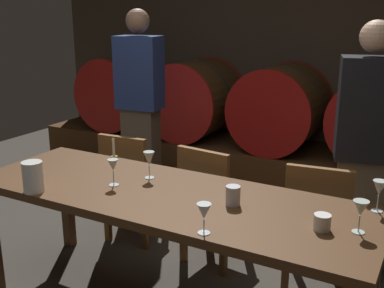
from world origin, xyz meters
name	(u,v)px	position (x,y,z in m)	size (l,w,h in m)	color
back_wall	(298,58)	(0.00, 2.99, 1.28)	(6.07, 0.24, 2.57)	#473A2D
barrel_shelf	(276,167)	(0.00, 2.44, 0.21)	(5.46, 0.90, 0.43)	#4C2D16
wine_barrel_far_left	(125,92)	(-1.90, 2.44, 0.84)	(0.84, 0.81, 0.84)	#513319
wine_barrel_left	(195,99)	(-0.95, 2.44, 0.84)	(0.84, 0.81, 0.84)	#513319
wine_barrel_center	(280,108)	(0.01, 2.44, 0.84)	(0.84, 0.81, 0.84)	#513319
wine_barrel_right	(381,118)	(0.95, 2.44, 0.84)	(0.84, 0.81, 0.84)	brown
dining_table	(166,205)	(0.12, 0.11, 0.70)	(2.38, 0.81, 0.77)	#4C2D16
chair_left	(131,182)	(-0.62, 0.77, 0.49)	(0.43, 0.43, 0.88)	brown
chair_center	(211,200)	(0.09, 0.75, 0.49)	(0.44, 0.44, 0.88)	brown
chair_right	(318,221)	(0.84, 0.77, 0.49)	(0.45, 0.45, 0.88)	brown
guest_left	(140,110)	(-0.91, 1.34, 0.92)	(0.41, 0.29, 1.79)	brown
guest_right	(364,153)	(1.03, 1.09, 0.88)	(0.43, 0.33, 1.72)	brown
candle_center	(114,153)	(-0.52, 0.46, 0.82)	(0.05, 0.05, 0.17)	olive
pitcher	(33,177)	(-0.55, -0.24, 0.86)	(0.12, 0.12, 0.18)	white
wine_glass_far_left	(113,166)	(-0.21, 0.06, 0.89)	(0.06, 0.06, 0.16)	silver
wine_glass_left	(149,159)	(-0.10, 0.27, 0.90)	(0.07, 0.07, 0.17)	silver
wine_glass_center	(204,212)	(0.54, -0.23, 0.88)	(0.07, 0.07, 0.15)	white
wine_glass_right	(361,209)	(1.17, 0.12, 0.89)	(0.07, 0.07, 0.16)	silver
wine_glass_far_right	(379,189)	(1.21, 0.42, 0.90)	(0.07, 0.07, 0.17)	silver
cup_left	(233,196)	(0.52, 0.14, 0.83)	(0.08, 0.08, 0.11)	silver
cup_right	(322,222)	(1.02, 0.07, 0.81)	(0.08, 0.08, 0.08)	white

